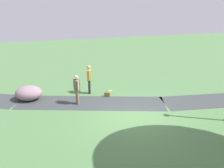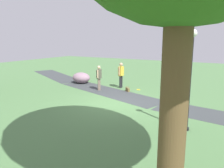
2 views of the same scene
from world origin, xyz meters
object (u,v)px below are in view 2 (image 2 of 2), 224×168
woman_with_handbag (121,73)px  frisbee_on_grass (138,90)px  lamp_post (190,70)px  man_near_boulder (99,76)px  handbag_on_grass (128,89)px  backpack_by_boulder (82,78)px  lawn_boulder (81,78)px

woman_with_handbag → frisbee_on_grass: 1.64m
frisbee_on_grass → woman_with_handbag: bearing=2.2°
lamp_post → man_near_boulder: lamp_post is taller
handbag_on_grass → backpack_by_boulder: (4.80, -1.51, 0.05)m
handbag_on_grass → backpack_by_boulder: 5.03m
lawn_boulder → man_near_boulder: 2.90m
man_near_boulder → backpack_by_boulder: bearing=-34.8°
woman_with_handbag → backpack_by_boulder: size_ratio=4.36×
backpack_by_boulder → frisbee_on_grass: backpack_by_boulder is taller
lamp_post → backpack_by_boulder: bearing=-32.2°
lamp_post → lawn_boulder: size_ratio=2.06×
backpack_by_boulder → lawn_boulder: bearing=122.5°
lamp_post → man_near_boulder: 7.57m
woman_with_handbag → man_near_boulder: (0.92, 1.33, -0.08)m
lawn_boulder → backpack_by_boulder: bearing=-57.5°
woman_with_handbag → handbag_on_grass: 1.46m
woman_with_handbag → lamp_post: bearing=136.6°
frisbee_on_grass → lamp_post: bearing=128.6°
lamp_post → handbag_on_grass: 6.70m
woman_with_handbag → backpack_by_boulder: 4.07m
lamp_post → lawn_boulder: (8.91, -5.18, -1.85)m
man_near_boulder → handbag_on_grass: man_near_boulder is taller
lamp_post → backpack_by_boulder: size_ratio=9.14×
lawn_boulder → woman_with_handbag: size_ratio=1.02×
woman_with_handbag → frisbee_on_grass: (-1.30, -0.05, -1.01)m
lamp_post → backpack_by_boulder: 11.28m
handbag_on_grass → backpack_by_boulder: backpack_by_boulder is taller
backpack_by_boulder → lamp_post: bearing=147.8°
backpack_by_boulder → handbag_on_grass: bearing=162.5°
frisbee_on_grass → handbag_on_grass: bearing=63.4°
backpack_by_boulder → frisbee_on_grass: bearing=172.4°
man_near_boulder → frisbee_on_grass: bearing=-148.0°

